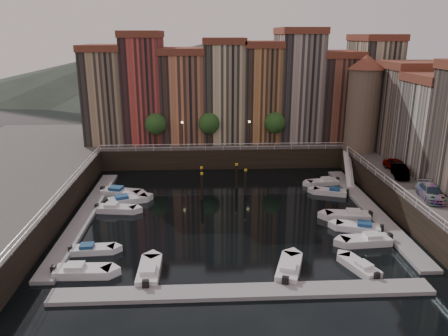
{
  "coord_description": "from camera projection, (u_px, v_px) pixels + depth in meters",
  "views": [
    {
      "loc": [
        -3.0,
        -46.69,
        19.47
      ],
      "look_at": [
        -0.46,
        4.0,
        3.89
      ],
      "focal_mm": 35.0,
      "sensor_mm": 36.0,
      "label": 1
    }
  ],
  "objects": [
    {
      "name": "boat_left_4",
      "position": [
        120.0,
        192.0,
        54.95
      ],
      "size": [
        5.34,
        3.15,
        1.2
      ],
      "rotation": [
        0.0,
        0.0,
        -0.27
      ],
      "color": "silver",
      "rests_on": "ground"
    },
    {
      "name": "dock_left",
      "position": [
        85.0,
        215.0,
        48.65
      ],
      "size": [
        2.0,
        28.0,
        0.35
      ],
      "primitive_type": "cube",
      "color": "gray",
      "rests_on": "ground"
    },
    {
      "name": "boat_left_0",
      "position": [
        81.0,
        271.0,
        36.7
      ],
      "size": [
        4.95,
        1.89,
        1.13
      ],
      "rotation": [
        0.0,
        0.0,
        -0.02
      ],
      "color": "silver",
      "rests_on": "ground"
    },
    {
      "name": "boat_right_1",
      "position": [
        359.0,
        227.0,
        45.09
      ],
      "size": [
        4.79,
        3.07,
        1.08
      ],
      "rotation": [
        0.0,
        0.0,
        2.8
      ],
      "color": "silver",
      "rests_on": "ground"
    },
    {
      "name": "mooring_pilings",
      "position": [
        222.0,
        182.0,
        55.08
      ],
      "size": [
        5.84,
        4.01,
        3.78
      ],
      "color": "black",
      "rests_on": "ground"
    },
    {
      "name": "boat_near_3",
      "position": [
        360.0,
        267.0,
        37.52
      ],
      "size": [
        2.96,
        4.37,
        0.99
      ],
      "rotation": [
        0.0,
        0.0,
        1.95
      ],
      "color": "silver",
      "rests_on": "ground"
    },
    {
      "name": "car_c",
      "position": [
        431.0,
        193.0,
        45.16
      ],
      "size": [
        2.68,
        5.2,
        1.44
      ],
      "primitive_type": "imported",
      "rotation": [
        0.0,
        0.0,
        -0.14
      ],
      "color": "gray",
      "rests_on": "quay_right"
    },
    {
      "name": "promenade_trees",
      "position": [
        213.0,
        124.0,
        65.81
      ],
      "size": [
        21.2,
        3.2,
        5.2
      ],
      "color": "black",
      "rests_on": "quay_far"
    },
    {
      "name": "boat_right_4",
      "position": [
        323.0,
        182.0,
        58.99
      ],
      "size": [
        4.53,
        2.26,
        1.02
      ],
      "rotation": [
        0.0,
        0.0,
        3.31
      ],
      "color": "silver",
      "rests_on": "ground"
    },
    {
      "name": "ground",
      "position": [
        230.0,
        210.0,
        50.43
      ],
      "size": [
        200.0,
        200.0,
        0.0
      ],
      "primitive_type": "plane",
      "color": "black",
      "rests_on": "ground"
    },
    {
      "name": "street_lamps",
      "position": [
        216.0,
        129.0,
        65.08
      ],
      "size": [
        10.36,
        0.36,
        4.18
      ],
      "color": "black",
      "rests_on": "quay_far"
    },
    {
      "name": "mountains",
      "position": [
        215.0,
        69.0,
        153.22
      ],
      "size": [
        145.0,
        100.0,
        18.0
      ],
      "color": "#2D382D",
      "rests_on": "ground"
    },
    {
      "name": "car_a",
      "position": [
        397.0,
        166.0,
        54.52
      ],
      "size": [
        2.35,
        4.44,
        1.44
      ],
      "primitive_type": "imported",
      "rotation": [
        0.0,
        0.0,
        0.16
      ],
      "color": "gray",
      "rests_on": "quay_right"
    },
    {
      "name": "boat_near_2",
      "position": [
        289.0,
        269.0,
        37.1
      ],
      "size": [
        3.2,
        5.14,
        1.16
      ],
      "rotation": [
        0.0,
        0.0,
        1.26
      ],
      "color": "silver",
      "rests_on": "ground"
    },
    {
      "name": "boat_left_3",
      "position": [
        126.0,
        200.0,
        52.47
      ],
      "size": [
        5.06,
        3.37,
        1.14
      ],
      "rotation": [
        0.0,
        0.0,
        0.37
      ],
      "color": "silver",
      "rests_on": "ground"
    },
    {
      "name": "right_terrace",
      "position": [
        447.0,
        120.0,
        52.52
      ],
      "size": [
        9.3,
        24.3,
        14.0
      ],
      "color": "#7A6B5C",
      "rests_on": "quay_right"
    },
    {
      "name": "dock_near",
      "position": [
        243.0,
        292.0,
        34.15
      ],
      "size": [
        30.0,
        2.0,
        0.35
      ],
      "primitive_type": "cube",
      "color": "gray",
      "rests_on": "ground"
    },
    {
      "name": "corner_tower",
      "position": [
        363.0,
        102.0,
        62.24
      ],
      "size": [
        5.2,
        5.2,
        13.8
      ],
      "color": "#6B5B4C",
      "rests_on": "quay_right"
    },
    {
      "name": "quay_far",
      "position": [
        220.0,
        144.0,
        74.82
      ],
      "size": [
        80.0,
        20.0,
        3.0
      ],
      "primitive_type": "cube",
      "color": "black",
      "rests_on": "ground"
    },
    {
      "name": "gangway",
      "position": [
        349.0,
        167.0,
        60.24
      ],
      "size": [
        2.78,
        8.32,
        3.73
      ],
      "color": "white",
      "rests_on": "ground"
    },
    {
      "name": "far_terrace",
      "position": [
        241.0,
        90.0,
        69.81
      ],
      "size": [
        48.7,
        10.3,
        17.5
      ],
      "color": "#9A8362",
      "rests_on": "quay_far"
    },
    {
      "name": "boat_right_2",
      "position": [
        349.0,
        216.0,
        47.97
      ],
      "size": [
        5.11,
        2.43,
        1.15
      ],
      "rotation": [
        0.0,
        0.0,
        3.01
      ],
      "color": "silver",
      "rests_on": "ground"
    },
    {
      "name": "boat_right_3",
      "position": [
        331.0,
        192.0,
        55.36
      ],
      "size": [
        4.44,
        2.84,
        1.0
      ],
      "rotation": [
        0.0,
        0.0,
        2.8
      ],
      "color": "silver",
      "rests_on": "ground"
    },
    {
      "name": "car_b",
      "position": [
        400.0,
        172.0,
        52.12
      ],
      "size": [
        2.37,
        4.42,
        1.38
      ],
      "primitive_type": "imported",
      "rotation": [
        0.0,
        0.0,
        -0.23
      ],
      "color": "gray",
      "rests_on": "quay_right"
    },
    {
      "name": "railings",
      "position": [
        227.0,
        167.0,
        53.98
      ],
      "size": [
        36.08,
        34.04,
        0.52
      ],
      "color": "white",
      "rests_on": "ground"
    },
    {
      "name": "boat_left_2",
      "position": [
        116.0,
        209.0,
        49.9
      ],
      "size": [
        4.77,
        2.26,
        1.07
      ],
      "rotation": [
        0.0,
        0.0,
        -0.13
      ],
      "color": "silver",
      "rests_on": "ground"
    },
    {
      "name": "boat_right_0",
      "position": [
        367.0,
        240.0,
        42.2
      ],
      "size": [
        5.06,
        2.14,
        1.15
      ],
      "rotation": [
        0.0,
        0.0,
        3.21
      ],
      "color": "silver",
      "rests_on": "ground"
    },
    {
      "name": "boat_left_1",
      "position": [
        92.0,
        249.0,
        40.55
      ],
      "size": [
        4.19,
        1.74,
        0.95
      ],
      "rotation": [
        0.0,
        0.0,
        0.06
      ],
      "color": "silver",
      "rests_on": "ground"
    },
    {
      "name": "boat_near_0",
      "position": [
        149.0,
        272.0,
        36.65
      ],
      "size": [
        1.8,
        4.95,
        1.14
      ],
      "rotation": [
        0.0,
        0.0,
        1.57
      ],
      "color": "silver",
      "rests_on": "ground"
    },
    {
      "name": "dock_right",
      "position": [
        370.0,
        209.0,
        50.2
      ],
      "size": [
        2.0,
        28.0,
        0.35
      ],
      "primitive_type": "cube",
      "color": "gray",
      "rests_on": "ground"
    }
  ]
}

